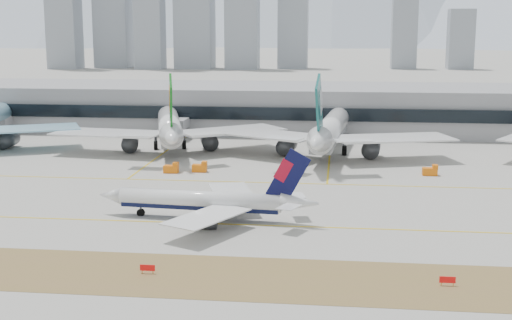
# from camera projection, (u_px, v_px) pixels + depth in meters

# --- Properties ---
(ground) EXTENTS (3000.00, 3000.00, 0.00)m
(ground) POSITION_uv_depth(u_px,v_px,m) (263.00, 218.00, 132.33)
(ground) COLOR gray
(ground) RESTS_ON ground
(taxiing_airliner) EXTENTS (41.88, 36.26, 14.06)m
(taxiing_airliner) POSITION_uv_depth(u_px,v_px,m) (208.00, 202.00, 130.68)
(taxiing_airliner) COLOR white
(taxiing_airliner) RESTS_ON ground
(widebody_eva) EXTENTS (64.56, 64.46, 23.78)m
(widebody_eva) POSITION_uv_depth(u_px,v_px,m) (170.00, 128.00, 203.41)
(widebody_eva) COLOR white
(widebody_eva) RESTS_ON ground
(widebody_cathay) EXTENTS (68.05, 66.87, 24.35)m
(widebody_cathay) POSITION_uv_depth(u_px,v_px,m) (329.00, 132.00, 194.96)
(widebody_cathay) COLOR white
(widebody_cathay) RESTS_ON ground
(terminal) EXTENTS (280.00, 43.10, 15.00)m
(terminal) POSITION_uv_depth(u_px,v_px,m) (299.00, 108.00, 242.99)
(terminal) COLOR gray
(terminal) RESTS_ON ground
(hold_sign_left) EXTENTS (2.20, 0.15, 1.35)m
(hold_sign_left) POSITION_uv_depth(u_px,v_px,m) (147.00, 268.00, 102.47)
(hold_sign_left) COLOR red
(hold_sign_left) RESTS_ON ground
(hold_sign_right) EXTENTS (2.20, 0.15, 1.35)m
(hold_sign_right) POSITION_uv_depth(u_px,v_px,m) (447.00, 280.00, 97.66)
(hold_sign_right) COLOR red
(hold_sign_right) RESTS_ON ground
(gse_c) EXTENTS (3.55, 2.00, 2.60)m
(gse_c) POSITION_uv_depth(u_px,v_px,m) (431.00, 171.00, 169.70)
(gse_c) COLOR orange
(gse_c) RESTS_ON ground
(gse_extra) EXTENTS (3.55, 2.00, 2.60)m
(gse_extra) POSITION_uv_depth(u_px,v_px,m) (172.00, 169.00, 172.58)
(gse_extra) COLOR orange
(gse_extra) RESTS_ON ground
(gse_b) EXTENTS (3.55, 2.00, 2.60)m
(gse_b) POSITION_uv_depth(u_px,v_px,m) (200.00, 168.00, 173.74)
(gse_b) COLOR orange
(gse_b) RESTS_ON ground
(city_skyline) EXTENTS (342.00, 49.80, 140.00)m
(city_skyline) POSITION_uv_depth(u_px,v_px,m) (192.00, 7.00, 577.67)
(city_skyline) COLOR gray
(city_skyline) RESTS_ON ground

